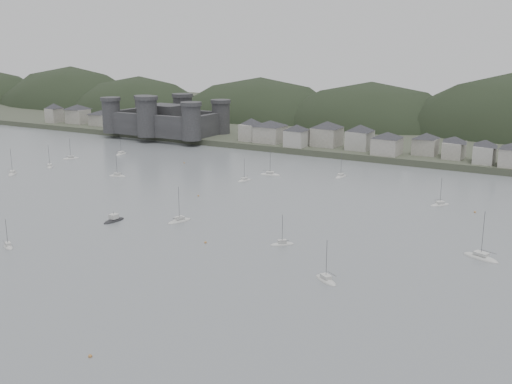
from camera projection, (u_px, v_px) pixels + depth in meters
The scene contains 8 objects.
ground at pixel (87, 289), 133.75m from camera, with size 900.00×900.00×0.00m, color slate.
far_shore_land at pixel (431, 126), 380.89m from camera, with size 900.00×250.00×3.00m, color #383D2D.
forested_ridge at pixel (426, 153), 360.15m from camera, with size 851.55×103.94×102.57m.
castle at pixel (166, 119), 340.44m from camera, with size 66.00×43.00×20.00m.
waterfront_town at pixel (482, 148), 260.82m from camera, with size 451.48×28.46×12.92m.
moored_fleet at pixel (207, 215), 190.47m from camera, with size 226.91×162.47×13.48m.
motor_launch_far at pixel (114, 220), 184.07m from camera, with size 3.35×8.03×3.88m.
mooring_buoys at pixel (230, 225), 180.29m from camera, with size 188.10×148.15×0.70m.
Camera 1 is at (95.15, -88.79, 53.22)m, focal length 42.30 mm.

